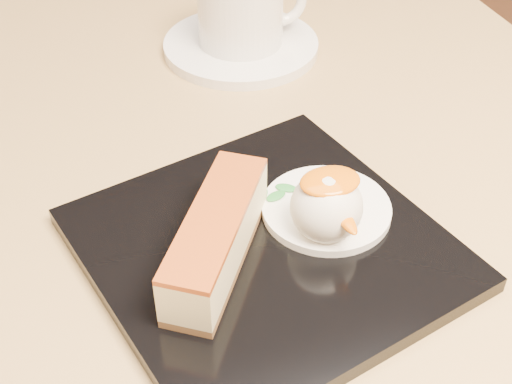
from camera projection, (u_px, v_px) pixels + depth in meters
name	position (u px, v px, depth m)	size (l,w,h in m)	color
table	(184.00, 332.00, 0.63)	(0.80, 0.80, 0.72)	black
dessert_plate	(266.00, 249.00, 0.48)	(0.22, 0.22, 0.01)	black
cheesecake	(216.00, 238.00, 0.45)	(0.10, 0.12, 0.04)	brown
cream_smear	(326.00, 209.00, 0.49)	(0.09, 0.09, 0.01)	white
ice_cream_scoop	(326.00, 207.00, 0.46)	(0.05, 0.05, 0.05)	white
mango_sauce	(330.00, 181.00, 0.45)	(0.04, 0.03, 0.01)	orange
mint_sprig	(275.00, 192.00, 0.50)	(0.03, 0.02, 0.00)	#2C8934
saucer	(241.00, 46.00, 0.69)	(0.15, 0.15, 0.01)	white
coffee_cup	(242.00, 8.00, 0.67)	(0.11, 0.08, 0.07)	white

